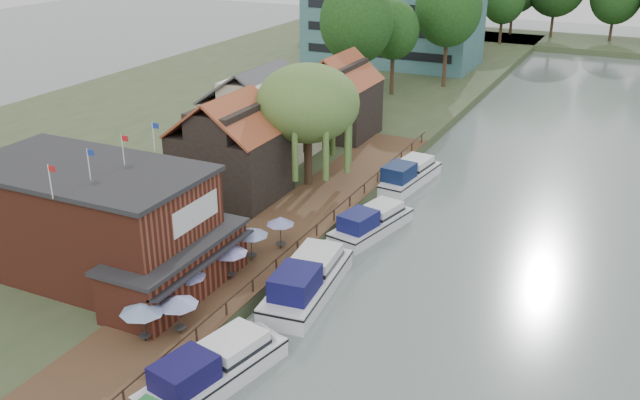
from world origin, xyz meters
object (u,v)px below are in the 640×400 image
at_px(hotel_block, 393,21).
at_px(umbrella_1, 179,315).
at_px(cottage_a, 230,147).
at_px(cottage_b, 260,112).
at_px(umbrella_5, 281,233).
at_px(cruiser_2, 372,219).
at_px(willow, 308,126).
at_px(pub, 115,226).
at_px(cottage_c, 339,95).
at_px(umbrella_0, 144,322).
at_px(umbrella_2, 188,287).
at_px(umbrella_3, 230,262).
at_px(cruiser_3, 408,172).
at_px(umbrella_4, 251,244).
at_px(cruiser_0, 213,364).
at_px(cruiser_1, 307,276).

xyz_separation_m(hotel_block, umbrella_1, (15.41, -74.74, -4.86)).
bearing_deg(cottage_a, cottage_b, 106.70).
height_order(cottage_b, umbrella_5, cottage_b).
bearing_deg(cottage_b, hotel_block, 94.97).
bearing_deg(cottage_b, cruiser_2, -32.42).
relative_size(hotel_block, willow, 2.44).
bearing_deg(cottage_a, cruiser_2, 1.51).
height_order(cottage_b, cruiser_2, cottage_b).
xyz_separation_m(pub, cottage_a, (-1.00, 15.00, 0.60)).
xyz_separation_m(pub, cottage_c, (0.00, 34.00, 0.60)).
bearing_deg(cruiser_2, umbrella_5, -106.16).
height_order(umbrella_0, umbrella_2, same).
xyz_separation_m(cottage_b, umbrella_0, (10.14, -30.21, -2.96)).
bearing_deg(cottage_c, umbrella_3, -78.14).
xyz_separation_m(umbrella_5, cruiser_3, (2.98, 18.21, -1.10)).
height_order(cottage_c, cruiser_2, cottage_c).
bearing_deg(pub, cruiser_2, 53.75).
bearing_deg(umbrella_5, cottage_b, 123.85).
bearing_deg(umbrella_1, umbrella_4, 95.94).
bearing_deg(umbrella_4, cruiser_2, 63.53).
distance_m(pub, umbrella_5, 11.17).
bearing_deg(umbrella_0, cottage_b, 108.55).
bearing_deg(cruiser_2, cottage_b, 159.62).
height_order(umbrella_3, cruiser_3, umbrella_3).
relative_size(cruiser_0, cruiser_1, 0.92).
relative_size(umbrella_5, cruiser_1, 0.22).
xyz_separation_m(pub, umbrella_1, (7.41, -3.74, -2.36)).
relative_size(umbrella_2, umbrella_5, 1.00).
bearing_deg(willow, cruiser_3, 42.63).
xyz_separation_m(cottage_a, umbrella_3, (7.55, -12.20, -2.96)).
height_order(umbrella_4, cruiser_1, umbrella_4).
xyz_separation_m(umbrella_3, cruiser_0, (4.23, -8.35, -1.06)).
relative_size(hotel_block, cottage_c, 2.99).
distance_m(umbrella_2, umbrella_4, 6.60).
distance_m(umbrella_5, cruiser_2, 8.30).
bearing_deg(cruiser_2, umbrella_1, -89.30).
relative_size(umbrella_1, umbrella_3, 0.99).
bearing_deg(cruiser_3, cruiser_1, -81.40).
height_order(hotel_block, cruiser_3, hotel_block).
height_order(umbrella_0, umbrella_1, same).
xyz_separation_m(umbrella_5, cruiser_2, (3.89, 7.25, -1.16)).
bearing_deg(umbrella_1, hotel_block, 101.65).
xyz_separation_m(willow, umbrella_1, (3.91, -23.74, -3.93)).
bearing_deg(umbrella_4, umbrella_5, 69.07).
height_order(willow, umbrella_1, willow).
height_order(hotel_block, umbrella_0, hotel_block).
height_order(hotel_block, cottage_a, hotel_block).
bearing_deg(umbrella_3, cottage_b, 115.42).
bearing_deg(cruiser_1, umbrella_3, -161.28).
height_order(umbrella_0, cruiser_1, umbrella_0).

